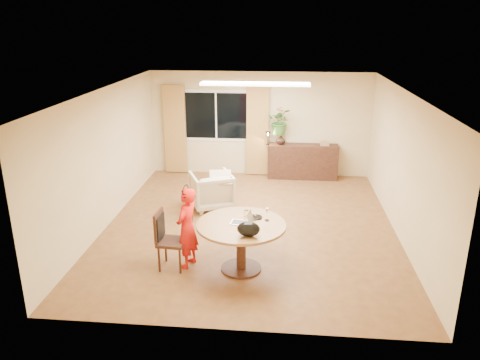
# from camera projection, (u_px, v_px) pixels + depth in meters

# --- Properties ---
(floor) EXTENTS (6.50, 6.50, 0.00)m
(floor) POSITION_uv_depth(u_px,v_px,m) (250.00, 225.00, 9.08)
(floor) COLOR brown
(floor) RESTS_ON ground
(ceiling) EXTENTS (6.50, 6.50, 0.00)m
(ceiling) POSITION_uv_depth(u_px,v_px,m) (251.00, 91.00, 8.24)
(ceiling) COLOR white
(ceiling) RESTS_ON wall_back
(wall_back) EXTENTS (5.50, 0.00, 5.50)m
(wall_back) POSITION_uv_depth(u_px,v_px,m) (260.00, 124.00, 11.72)
(wall_back) COLOR tan
(wall_back) RESTS_ON floor
(wall_left) EXTENTS (0.00, 6.50, 6.50)m
(wall_left) POSITION_uv_depth(u_px,v_px,m) (107.00, 157.00, 8.91)
(wall_left) COLOR tan
(wall_left) RESTS_ON floor
(wall_right) EXTENTS (0.00, 6.50, 6.50)m
(wall_right) POSITION_uv_depth(u_px,v_px,m) (402.00, 165.00, 8.42)
(wall_right) COLOR tan
(wall_right) RESTS_ON floor
(window) EXTENTS (1.70, 0.03, 1.30)m
(window) POSITION_uv_depth(u_px,v_px,m) (216.00, 116.00, 11.74)
(window) COLOR white
(window) RESTS_ON wall_back
(curtain_left) EXTENTS (0.55, 0.08, 2.25)m
(curtain_left) POSITION_uv_depth(u_px,v_px,m) (175.00, 129.00, 11.87)
(curtain_left) COLOR olive
(curtain_left) RESTS_ON wall_back
(curtain_right) EXTENTS (0.55, 0.08, 2.25)m
(curtain_right) POSITION_uv_depth(u_px,v_px,m) (257.00, 131.00, 11.69)
(curtain_right) COLOR olive
(curtain_right) RESTS_ON wall_back
(ceiling_panel) EXTENTS (2.20, 0.35, 0.05)m
(ceiling_panel) POSITION_uv_depth(u_px,v_px,m) (255.00, 84.00, 9.38)
(ceiling_panel) COLOR white
(ceiling_panel) RESTS_ON ceiling
(dining_table) EXTENTS (1.40, 1.40, 0.80)m
(dining_table) POSITION_uv_depth(u_px,v_px,m) (241.00, 234.00, 7.29)
(dining_table) COLOR brown
(dining_table) RESTS_ON floor
(dining_chair) EXTENTS (0.49, 0.45, 0.96)m
(dining_chair) POSITION_uv_depth(u_px,v_px,m) (172.00, 240.00, 7.40)
(dining_chair) COLOR black
(dining_chair) RESTS_ON floor
(child) EXTENTS (0.56, 0.44, 1.33)m
(child) POSITION_uv_depth(u_px,v_px,m) (187.00, 228.00, 7.40)
(child) COLOR red
(child) RESTS_ON floor
(laptop) EXTENTS (0.36, 0.27, 0.22)m
(laptop) POSITION_uv_depth(u_px,v_px,m) (241.00, 217.00, 7.22)
(laptop) COLOR #B7B7BC
(laptop) RESTS_ON dining_table
(tumbler) EXTENTS (0.08, 0.08, 0.11)m
(tumbler) POSITION_uv_depth(u_px,v_px,m) (246.00, 213.00, 7.47)
(tumbler) COLOR white
(tumbler) RESTS_ON dining_table
(wine_glass) EXTENTS (0.08, 0.08, 0.21)m
(wine_glass) POSITION_uv_depth(u_px,v_px,m) (267.00, 214.00, 7.31)
(wine_glass) COLOR white
(wine_glass) RESTS_ON dining_table
(pot_lid) EXTENTS (0.27, 0.27, 0.03)m
(pot_lid) POSITION_uv_depth(u_px,v_px,m) (256.00, 217.00, 7.44)
(pot_lid) COLOR white
(pot_lid) RESTS_ON dining_table
(handbag) EXTENTS (0.37, 0.25, 0.23)m
(handbag) POSITION_uv_depth(u_px,v_px,m) (248.00, 229.00, 6.78)
(handbag) COLOR black
(handbag) RESTS_ON dining_table
(armchair) EXTENTS (1.08, 1.09, 0.76)m
(armchair) POSITION_uv_depth(u_px,v_px,m) (212.00, 190.00, 9.85)
(armchair) COLOR beige
(armchair) RESTS_ON floor
(throw) EXTENTS (0.54, 0.62, 0.03)m
(throw) POSITION_uv_depth(u_px,v_px,m) (221.00, 174.00, 9.63)
(throw) COLOR beige
(throw) RESTS_ON armchair
(sideboard) EXTENTS (1.71, 0.42, 0.86)m
(sideboard) POSITION_uv_depth(u_px,v_px,m) (303.00, 161.00, 11.68)
(sideboard) COLOR black
(sideboard) RESTS_ON floor
(vase) EXTENTS (0.28, 0.28, 0.25)m
(vase) POSITION_uv_depth(u_px,v_px,m) (281.00, 139.00, 11.55)
(vase) COLOR black
(vase) RESTS_ON sideboard
(bouquet) EXTENTS (0.63, 0.55, 0.66)m
(bouquet) POSITION_uv_depth(u_px,v_px,m) (280.00, 121.00, 11.41)
(bouquet) COLOR #2A5D22
(bouquet) RESTS_ON vase
(book_stack) EXTENTS (0.26, 0.22, 0.09)m
(book_stack) POSITION_uv_depth(u_px,v_px,m) (325.00, 144.00, 11.48)
(book_stack) COLOR brown
(book_stack) RESTS_ON sideboard
(desk_lamp) EXTENTS (0.14, 0.14, 0.34)m
(desk_lamp) POSITION_uv_depth(u_px,v_px,m) (268.00, 138.00, 11.52)
(desk_lamp) COLOR black
(desk_lamp) RESTS_ON sideboard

